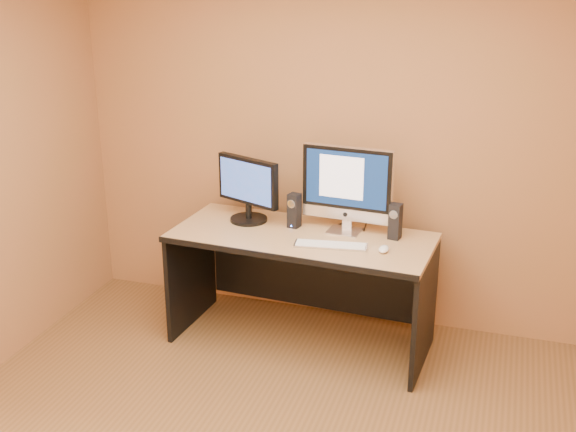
{
  "coord_description": "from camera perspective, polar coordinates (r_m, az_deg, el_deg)",
  "views": [
    {
      "loc": [
        1.05,
        -2.79,
        2.53
      ],
      "look_at": [
        -0.27,
        1.37,
        0.96
      ],
      "focal_mm": 45.0,
      "sensor_mm": 36.0,
      "label": 1
    }
  ],
  "objects": [
    {
      "name": "desk",
      "position": [
        4.92,
        1.05,
        -5.84
      ],
      "size": [
        1.77,
        0.86,
        0.8
      ],
      "primitive_type": null,
      "rotation": [
        0.0,
        0.0,
        -0.06
      ],
      "color": "tan",
      "rests_on": "ground"
    },
    {
      "name": "mouse",
      "position": [
        4.53,
        7.58,
        -2.6
      ],
      "size": [
        0.06,
        0.11,
        0.04
      ],
      "primitive_type": "ellipsoid",
      "rotation": [
        0.0,
        0.0,
        -0.02
      ],
      "color": "white",
      "rests_on": "desk"
    },
    {
      "name": "cable_a",
      "position": [
        4.96,
        6.16,
        -0.7
      ],
      "size": [
        0.03,
        0.24,
        0.01
      ],
      "primitive_type": "cylinder",
      "rotation": [
        1.57,
        0.0,
        0.1
      ],
      "color": "black",
      "rests_on": "desk"
    },
    {
      "name": "cable_b",
      "position": [
        4.97,
        4.23,
        -0.62
      ],
      "size": [
        0.11,
        0.17,
        0.01
      ],
      "primitive_type": "cylinder",
      "rotation": [
        1.57,
        0.0,
        -0.57
      ],
      "color": "black",
      "rests_on": "desk"
    },
    {
      "name": "speaker_left",
      "position": [
        4.87,
        0.5,
        0.44
      ],
      "size": [
        0.09,
        0.09,
        0.24
      ],
      "primitive_type": null,
      "rotation": [
        0.0,
        0.0,
        -0.22
      ],
      "color": "black",
      "rests_on": "desk"
    },
    {
      "name": "keyboard",
      "position": [
        4.58,
        3.39,
        -2.31
      ],
      "size": [
        0.48,
        0.19,
        0.02
      ],
      "primitive_type": "cube",
      "rotation": [
        0.0,
        0.0,
        0.14
      ],
      "color": "#B8B7BC",
      "rests_on": "desk"
    },
    {
      "name": "walls",
      "position": [
        3.22,
        -2.86,
        -2.63
      ],
      "size": [
        4.0,
        4.0,
        2.6
      ],
      "primitive_type": null,
      "color": "#9C633F",
      "rests_on": "ground"
    },
    {
      "name": "second_monitor",
      "position": [
        4.96,
        -3.16,
        2.08
      ],
      "size": [
        0.58,
        0.43,
        0.45
      ],
      "primitive_type": null,
      "rotation": [
        0.0,
        0.0,
        -0.38
      ],
      "color": "black",
      "rests_on": "desk"
    },
    {
      "name": "speaker_right",
      "position": [
        4.72,
        8.48,
        -0.43
      ],
      "size": [
        0.09,
        0.09,
        0.24
      ],
      "primitive_type": null,
      "rotation": [
        0.0,
        0.0,
        -0.18
      ],
      "color": "black",
      "rests_on": "desk"
    },
    {
      "name": "imac",
      "position": [
        4.74,
        4.57,
        2.08
      ],
      "size": [
        0.63,
        0.27,
        0.59
      ],
      "primitive_type": null,
      "rotation": [
        0.0,
        0.0,
        -0.08
      ],
      "color": "silver",
      "rests_on": "desk"
    }
  ]
}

